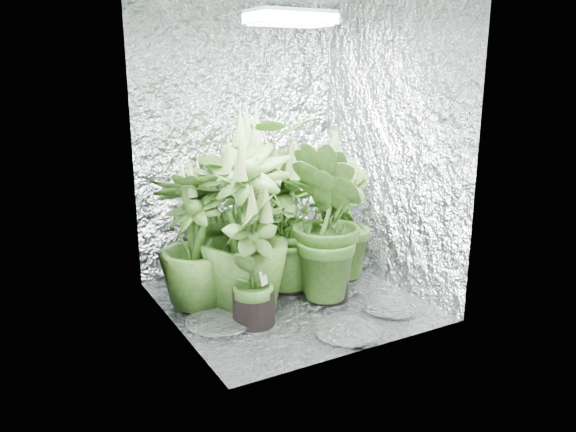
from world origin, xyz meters
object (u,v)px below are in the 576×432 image
Objects in this scene: plant_a at (236,199)px; plant_h at (245,231)px; plant_f at (253,262)px; grow_lamp at (290,18)px; circulation_fan at (332,250)px; plant_g at (329,222)px; plant_c at (342,224)px; plant_d at (196,241)px; plant_b at (283,213)px; plant_e at (292,221)px.

plant_a is 1.14× the size of plant_h.
plant_a is 0.83m from plant_f.
grow_lamp is 1.35m from plant_a.
circulation_fan is at bearing -16.29° from plant_a.
grow_lamp is at bearing -76.70° from plant_a.
circulation_fan is at bearing 19.66° from plant_h.
plant_f reaches higher than circulation_fan.
plant_c is at bearing 43.94° from plant_g.
plant_a reaches higher than circulation_fan.
grow_lamp is at bearing -20.50° from plant_d.
plant_d is (-0.88, -0.42, 0.02)m from plant_b.
plant_b reaches higher than plant_c.
grow_lamp is 0.44× the size of plant_h.
plant_e is 0.32m from plant_g.
plant_c is 2.30× the size of circulation_fan.
circulation_fan is at bearing 32.10° from grow_lamp.
plant_a is at bearing 72.96° from plant_f.
grow_lamp is at bearing -159.57° from plant_c.
plant_f is at bearing -104.12° from plant_h.
grow_lamp is at bearing 27.90° from plant_f.
plant_g is at bearing -60.15° from plant_a.
plant_b is at bearing 141.51° from circulation_fan.
plant_e is at bearing 38.52° from plant_f.
plant_b is at bearing 51.18° from plant_f.
grow_lamp is at bearing -8.40° from plant_h.
plant_a is 1.12× the size of plant_g.
plant_e reaches higher than circulation_fan.
plant_c is 0.44m from plant_e.
plant_g reaches higher than plant_h.
plant_h is at bearing 165.92° from plant_g.
plant_h is 1.00m from circulation_fan.
plant_f is 0.77× the size of plant_g.
plant_g is (0.61, 0.10, 0.14)m from plant_f.
plant_g reaches higher than plant_f.
plant_e reaches higher than plant_b.
plant_d is at bearing 179.59° from plant_c.
plant_d reaches higher than plant_f.
plant_f is (0.21, -0.41, -0.05)m from plant_d.
grow_lamp is 0.38× the size of plant_a.
plant_c is 0.80× the size of plant_g.
grow_lamp reaches higher than plant_h.
plant_a is at bearing 124.94° from plant_e.
plant_e is (-0.17, -0.44, 0.06)m from plant_b.
plant_b is 0.84× the size of plant_g.
plant_d is at bearing -154.56° from plant_b.
plant_f is (-0.67, -0.83, -0.04)m from plant_b.
plant_f is (-0.49, -0.39, -0.10)m from plant_e.
plant_a is at bearing 169.60° from circulation_fan.
grow_lamp reaches higher than plant_g.
plant_b is at bearing 8.47° from plant_a.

